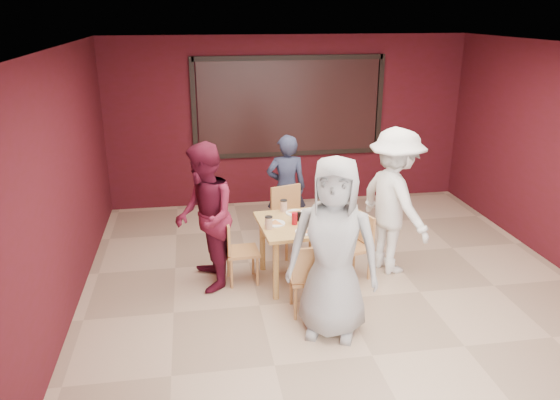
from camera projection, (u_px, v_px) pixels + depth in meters
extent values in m
plane|color=tan|center=(341.00, 299.00, 6.33)|extent=(7.00, 7.00, 0.00)
cube|color=black|center=(289.00, 107.00, 9.00)|extent=(3.00, 0.02, 1.50)
cube|color=tan|center=(300.00, 224.00, 6.53)|extent=(1.03, 1.03, 0.04)
cylinder|color=tan|center=(262.00, 243.00, 6.93)|extent=(0.07, 0.07, 0.73)
cylinder|color=tan|center=(321.00, 238.00, 7.10)|extent=(0.07, 0.07, 0.73)
cylinder|color=tan|center=(276.00, 270.00, 6.21)|extent=(0.07, 0.07, 0.73)
cylinder|color=tan|center=(341.00, 264.00, 6.38)|extent=(0.07, 0.07, 0.73)
cylinder|color=white|center=(306.00, 232.00, 6.23)|extent=(0.25, 0.25, 0.01)
cone|color=#EFBF54|center=(306.00, 230.00, 6.23)|extent=(0.23, 0.23, 0.02)
cylinder|color=#F3DEC1|center=(319.00, 229.00, 6.15)|extent=(0.09, 0.09, 0.14)
cylinder|color=black|center=(319.00, 223.00, 6.12)|extent=(0.09, 0.09, 0.01)
cylinder|color=white|center=(295.00, 213.00, 6.80)|extent=(0.25, 0.25, 0.01)
cone|color=#EFBF54|center=(295.00, 212.00, 6.80)|extent=(0.23, 0.23, 0.02)
cylinder|color=#F3DEC1|center=(284.00, 206.00, 6.85)|extent=(0.09, 0.09, 0.14)
cylinder|color=black|center=(284.00, 200.00, 6.83)|extent=(0.09, 0.09, 0.01)
cylinder|color=white|center=(275.00, 223.00, 6.47)|extent=(0.25, 0.25, 0.01)
cone|color=#EFBF54|center=(275.00, 222.00, 6.47)|extent=(0.23, 0.23, 0.02)
cylinder|color=#F3DEC1|center=(269.00, 223.00, 6.31)|extent=(0.09, 0.09, 0.14)
cylinder|color=black|center=(269.00, 217.00, 6.29)|extent=(0.09, 0.09, 0.01)
cylinder|color=white|center=(325.00, 220.00, 6.57)|extent=(0.25, 0.25, 0.01)
cone|color=#EFBF54|center=(325.00, 219.00, 6.56)|extent=(0.23, 0.23, 0.02)
cylinder|color=#F3DEC1|center=(330.00, 211.00, 6.68)|extent=(0.09, 0.09, 0.14)
cylinder|color=black|center=(330.00, 205.00, 6.66)|extent=(0.09, 0.09, 0.01)
cylinder|color=silver|center=(308.00, 219.00, 6.49)|extent=(0.06, 0.06, 0.10)
cylinder|color=silver|center=(303.00, 221.00, 6.43)|extent=(0.05, 0.05, 0.08)
cylinder|color=#9F0B17|center=(294.00, 219.00, 6.44)|extent=(0.07, 0.07, 0.15)
cube|color=black|center=(302.00, 217.00, 6.54)|extent=(0.13, 0.10, 0.11)
cube|color=#B26A45|center=(308.00, 277.00, 5.94)|extent=(0.43, 0.43, 0.04)
cylinder|color=#B26A45|center=(320.00, 287.00, 6.19)|extent=(0.04, 0.04, 0.40)
cylinder|color=#B26A45|center=(291.00, 288.00, 6.15)|extent=(0.04, 0.04, 0.40)
cylinder|color=#B26A45|center=(326.00, 301.00, 5.88)|extent=(0.04, 0.04, 0.40)
cylinder|color=#B26A45|center=(296.00, 303.00, 5.84)|extent=(0.04, 0.04, 0.40)
cube|color=#B26A45|center=(312.00, 265.00, 5.69)|extent=(0.41, 0.05, 0.39)
cube|color=#B26A45|center=(292.00, 222.00, 7.38)|extent=(0.55, 0.55, 0.04)
cylinder|color=#B26A45|center=(287.00, 246.00, 7.23)|extent=(0.04, 0.04, 0.43)
cylinder|color=#B26A45|center=(310.00, 241.00, 7.38)|extent=(0.04, 0.04, 0.43)
cylinder|color=#B26A45|center=(275.00, 236.00, 7.53)|extent=(0.04, 0.04, 0.43)
cylinder|color=#B26A45|center=(297.00, 232.00, 7.68)|extent=(0.04, 0.04, 0.43)
cube|color=#B26A45|center=(286.00, 200.00, 7.46)|extent=(0.43, 0.17, 0.42)
cube|color=#B26A45|center=(242.00, 252.00, 6.62)|extent=(0.41, 0.41, 0.04)
cylinder|color=#B26A45|center=(257.00, 271.00, 6.57)|extent=(0.03, 0.03, 0.38)
cylinder|color=#B26A45|center=(253.00, 260.00, 6.86)|extent=(0.03, 0.03, 0.38)
cylinder|color=#B26A45|center=(232.00, 274.00, 6.51)|extent=(0.03, 0.03, 0.38)
cylinder|color=#B26A45|center=(228.00, 263.00, 6.80)|extent=(0.03, 0.03, 0.38)
cube|color=#B26A45|center=(227.00, 236.00, 6.51)|extent=(0.05, 0.39, 0.37)
cube|color=#B26A45|center=(352.00, 247.00, 6.72)|extent=(0.50, 0.50, 0.04)
cylinder|color=#B26A45|center=(333.00, 260.00, 6.85)|extent=(0.03, 0.03, 0.38)
cylinder|color=#B26A45|center=(348.00, 271.00, 6.59)|extent=(0.03, 0.03, 0.38)
cylinder|color=#B26A45|center=(354.00, 255.00, 6.99)|extent=(0.03, 0.03, 0.38)
cylinder|color=#B26A45|center=(369.00, 265.00, 6.73)|extent=(0.03, 0.03, 0.38)
cube|color=#B26A45|center=(364.00, 228.00, 6.72)|extent=(0.15, 0.38, 0.37)
imported|color=#9A9A9A|center=(333.00, 249.00, 5.39)|extent=(1.08, 0.90, 1.88)
imported|color=#282E48|center=(286.00, 188.00, 7.74)|extent=(0.59, 0.41, 1.55)
imported|color=maroon|center=(205.00, 217.00, 6.36)|extent=(0.74, 0.91, 1.76)
imported|color=white|center=(394.00, 201.00, 6.76)|extent=(1.01, 1.34, 1.85)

